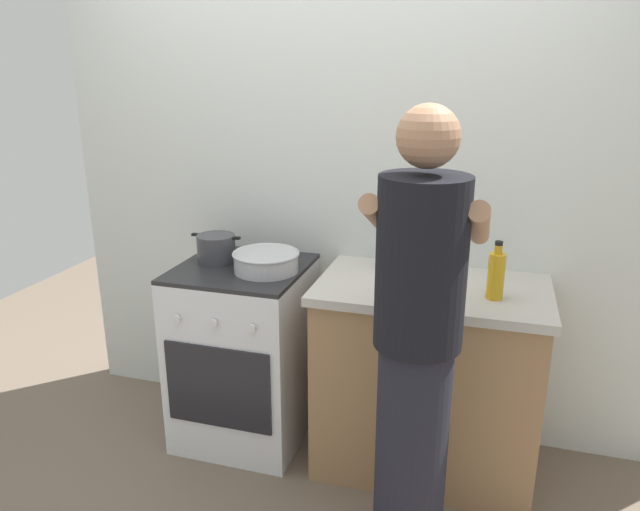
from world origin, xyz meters
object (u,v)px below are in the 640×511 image
Objects in this scene: mixing_bowl at (266,261)px; person at (416,354)px; utensil_crock at (387,251)px; stove_range at (245,352)px; oil_bottle at (496,275)px; pot at (216,249)px.

person is at bearing -35.71° from mixing_bowl.
utensil_crock is at bearing 20.74° from mixing_bowl.
oil_bottle is (1.16, -0.08, 0.55)m from stove_range.
oil_bottle reaches higher than pot.
person is (0.25, -0.75, -0.13)m from utensil_crock.
mixing_bowl is 1.28× the size of oil_bottle.
mixing_bowl is at bearing 177.25° from oil_bottle.
mixing_bowl is 0.96m from person.
pot is 0.81× the size of mixing_bowl.
mixing_bowl is at bearing -159.26° from utensil_crock.
pot is 0.15× the size of person.
stove_range is 1.28m from oil_bottle.
person reaches higher than mixing_bowl.
mixing_bowl is (0.28, -0.06, -0.02)m from pot.
pot is 0.29m from mixing_bowl.
mixing_bowl is 1.01× the size of utensil_crock.
pot is at bearing 166.84° from stove_range.
utensil_crock is at bearing 108.09° from person.
mixing_bowl is 1.02m from oil_bottle.
person reaches higher than oil_bottle.
pot is 1.03× the size of oil_bottle.
oil_bottle is (1.30, -0.11, 0.03)m from pot.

